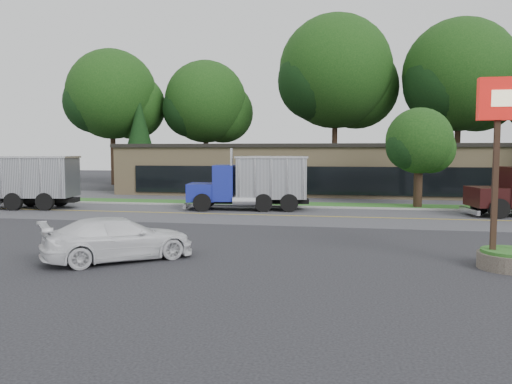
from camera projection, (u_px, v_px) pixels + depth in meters
ground at (209, 243)px, 20.06m from camera, size 140.00×140.00×0.00m
road at (252, 215)px, 28.88m from camera, size 60.00×8.00×0.02m
center_line at (252, 215)px, 28.88m from camera, size 60.00×0.12×0.01m
curb at (264, 207)px, 32.99m from camera, size 60.00×0.30×0.12m
grass_verge at (268, 204)px, 34.76m from camera, size 60.00×3.40×0.03m
far_parking at (278, 198)px, 39.66m from camera, size 60.00×7.00×0.02m
strip_mall at (309, 170)px, 45.01m from camera, size 32.00×12.00×4.00m
bilo_sign at (511, 205)px, 15.53m from camera, size 2.20×1.90×5.95m
tree_far_a at (114, 99)px, 54.38m from camera, size 10.32×9.72×14.73m
tree_far_b at (207, 106)px, 54.57m from camera, size 9.49×8.93×13.54m
tree_far_c at (337, 77)px, 51.83m from camera, size 12.48×11.74×17.80m
tree_far_d at (461, 81)px, 48.72m from camera, size 11.61×10.93×16.57m
evergreen_left at (140, 137)px, 51.94m from camera, size 4.16×4.16×9.46m
tree_verge at (420, 144)px, 32.64m from camera, size 4.58×4.31×6.53m
dump_truck_red at (11, 180)px, 32.01m from camera, size 9.77×3.99×3.36m
dump_truck_blue at (255, 181)px, 31.26m from camera, size 7.70×3.62×3.36m
rally_car at (119, 239)px, 16.91m from camera, size 5.17×4.76×1.46m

